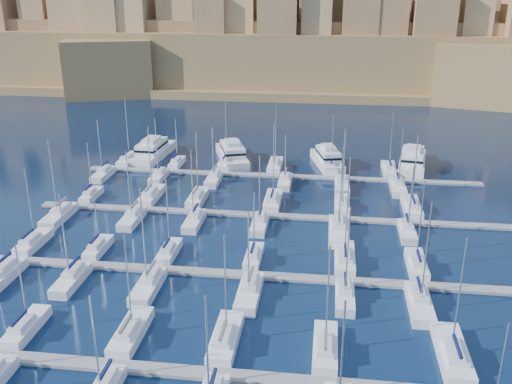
# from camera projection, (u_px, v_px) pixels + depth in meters

# --- Properties ---
(ground) EXTENTS (600.00, 600.00, 0.00)m
(ground) POSITION_uv_depth(u_px,v_px,m) (261.00, 240.00, 91.96)
(ground) COLOR black
(ground) RESTS_ON ground
(pontoon_near) EXTENTS (84.00, 2.00, 0.40)m
(pontoon_near) POSITION_uv_depth(u_px,v_px,m) (222.00, 375.00, 60.30)
(pontoon_near) COLOR slate
(pontoon_near) RESTS_ON ground
(pontoon_mid_near) EXTENTS (84.00, 2.00, 0.40)m
(pontoon_mid_near) POSITION_uv_depth(u_px,v_px,m) (251.00, 275.00, 80.74)
(pontoon_mid_near) COLOR slate
(pontoon_mid_near) RESTS_ON ground
(pontoon_mid_far) EXTENTS (84.00, 2.00, 0.40)m
(pontoon_mid_far) POSITION_uv_depth(u_px,v_px,m) (268.00, 215.00, 101.18)
(pontoon_mid_far) COLOR slate
(pontoon_mid_far) RESTS_ON ground
(pontoon_far) EXTENTS (84.00, 2.00, 0.40)m
(pontoon_far) POSITION_uv_depth(u_px,v_px,m) (279.00, 176.00, 121.63)
(pontoon_far) COLOR slate
(pontoon_far) RESTS_ON ground
(sailboat_1) EXTENTS (2.45, 8.18, 11.61)m
(sailboat_1) POSITION_uv_depth(u_px,v_px,m) (26.00, 327.00, 67.71)
(sailboat_1) COLOR silver
(sailboat_1) RESTS_ON ground
(sailboat_2) EXTENTS (2.81, 9.38, 13.71)m
(sailboat_2) POSITION_uv_depth(u_px,v_px,m) (131.00, 332.00, 66.72)
(sailboat_2) COLOR silver
(sailboat_2) RESTS_ON ground
(sailboat_3) EXTENTS (2.93, 9.75, 13.83)m
(sailboat_3) POSITION_uv_depth(u_px,v_px,m) (226.00, 338.00, 65.54)
(sailboat_3) COLOR silver
(sailboat_3) RESTS_ON ground
(sailboat_4) EXTENTS (2.72, 9.06, 13.47)m
(sailboat_4) POSITION_uv_depth(u_px,v_px,m) (325.00, 348.00, 63.85)
(sailboat_4) COLOR silver
(sailboat_4) RESTS_ON ground
(sailboat_5) EXTENTS (3.12, 10.41, 14.83)m
(sailboat_5) POSITION_uv_depth(u_px,v_px,m) (453.00, 354.00, 62.78)
(sailboat_5) COLOR silver
(sailboat_5) RESTS_ON ground
(sailboat_12) EXTENTS (2.60, 8.68, 13.14)m
(sailboat_12) POSITION_uv_depth(u_px,v_px,m) (33.00, 242.00, 89.66)
(sailboat_12) COLOR silver
(sailboat_12) RESTS_ON ground
(sailboat_13) EXTENTS (2.26, 7.54, 10.49)m
(sailboat_13) POSITION_uv_depth(u_px,v_px,m) (98.00, 248.00, 87.84)
(sailboat_13) COLOR silver
(sailboat_13) RESTS_ON ground
(sailboat_14) EXTENTS (2.32, 7.72, 12.50)m
(sailboat_14) POSITION_uv_depth(u_px,v_px,m) (169.00, 252.00, 86.56)
(sailboat_14) COLOR silver
(sailboat_14) RESTS_ON ground
(sailboat_15) EXTENTS (2.32, 7.75, 11.03)m
(sailboat_15) POSITION_uv_depth(u_px,v_px,m) (254.00, 257.00, 85.02)
(sailboat_15) COLOR silver
(sailboat_15) RESTS_ON ground
(sailboat_16) EXTENTS (2.96, 9.87, 16.40)m
(sailboat_16) POSITION_uv_depth(u_px,v_px,m) (345.00, 258.00, 84.35)
(sailboat_16) COLOR silver
(sailboat_16) RESTS_ON ground
(sailboat_17) EXTENTS (2.63, 8.77, 13.73)m
(sailboat_17) POSITION_uv_depth(u_px,v_px,m) (417.00, 264.00, 82.62)
(sailboat_17) COLOR silver
(sailboat_17) RESTS_ON ground
(sailboat_19) EXTENTS (2.62, 8.73, 13.73)m
(sailboat_19) POSITION_uv_depth(u_px,v_px,m) (72.00, 279.00, 78.58)
(sailboat_19) COLOR silver
(sailboat_19) RESTS_ON ground
(sailboat_20) EXTENTS (2.81, 9.36, 15.21)m
(sailboat_20) POSITION_uv_depth(u_px,v_px,m) (149.00, 285.00, 76.96)
(sailboat_20) COLOR silver
(sailboat_20) RESTS_ON ground
(sailboat_21) EXTENTS (2.88, 9.59, 12.95)m
(sailboat_21) POSITION_uv_depth(u_px,v_px,m) (249.00, 292.00, 75.20)
(sailboat_21) COLOR silver
(sailboat_21) RESTS_ON ground
(sailboat_22) EXTENTS (2.45, 8.17, 13.70)m
(sailboat_22) POSITION_uv_depth(u_px,v_px,m) (345.00, 296.00, 74.35)
(sailboat_22) COLOR silver
(sailboat_22) RESTS_ON ground
(sailboat_23) EXTENTS (2.83, 9.42, 15.20)m
(sailboat_23) POSITION_uv_depth(u_px,v_px,m) (419.00, 303.00, 72.64)
(sailboat_23) COLOR silver
(sailboat_23) RESTS_ON ground
(sailboat_24) EXTENTS (2.18, 7.26, 11.23)m
(sailboat_24) POSITION_uv_depth(u_px,v_px,m) (91.00, 195.00, 109.38)
(sailboat_24) COLOR silver
(sailboat_24) RESTS_ON ground
(sailboat_25) EXTENTS (2.92, 9.72, 14.41)m
(sailboat_25) POSITION_uv_depth(u_px,v_px,m) (151.00, 195.00, 109.10)
(sailboat_25) COLOR silver
(sailboat_25) RESTS_ON ground
(sailboat_26) EXTENTS (2.81, 9.36, 13.81)m
(sailboat_26) POSITION_uv_depth(u_px,v_px,m) (197.00, 198.00, 107.85)
(sailboat_26) COLOR silver
(sailboat_26) RESTS_ON ground
(sailboat_27) EXTENTS (2.96, 9.88, 15.67)m
(sailboat_27) POSITION_uv_depth(u_px,v_px,m) (273.00, 201.00, 106.35)
(sailboat_27) COLOR silver
(sailboat_27) RESTS_ON ground
(sailboat_28) EXTENTS (2.69, 8.97, 14.76)m
(sailboat_28) POSITION_uv_depth(u_px,v_px,m) (342.00, 205.00, 104.41)
(sailboat_28) COLOR silver
(sailboat_28) RESTS_ON ground
(sailboat_29) EXTENTS (3.02, 10.07, 14.59)m
(sailboat_29) POSITION_uv_depth(u_px,v_px,m) (412.00, 207.00, 103.40)
(sailboat_29) COLOR silver
(sailboat_29) RESTS_ON ground
(sailboat_30) EXTENTS (2.97, 9.90, 14.81)m
(sailboat_30) POSITION_uv_depth(u_px,v_px,m) (59.00, 215.00, 99.92)
(sailboat_30) COLOR silver
(sailboat_30) RESTS_ON ground
(sailboat_31) EXTENTS (2.69, 8.98, 13.08)m
(sailboat_31) POSITION_uv_depth(u_px,v_px,m) (133.00, 218.00, 98.76)
(sailboat_31) COLOR silver
(sailboat_31) RESTS_ON ground
(sailboat_32) EXTENTS (2.56, 8.55, 13.69)m
(sailboat_32) POSITION_uv_depth(u_px,v_px,m) (194.00, 221.00, 97.65)
(sailboat_32) COLOR silver
(sailboat_32) RESTS_ON ground
(sailboat_33) EXTENTS (2.51, 8.36, 13.23)m
(sailboat_33) POSITION_uv_depth(u_px,v_px,m) (260.00, 224.00, 96.38)
(sailboat_33) COLOR silver
(sailboat_33) RESTS_ON ground
(sailboat_34) EXTENTS (3.26, 10.85, 15.54)m
(sailboat_34) POSITION_uv_depth(u_px,v_px,m) (339.00, 231.00, 93.63)
(sailboat_34) COLOR silver
(sailboat_34) RESTS_ON ground
(sailboat_35) EXTENTS (2.44, 8.14, 12.57)m
(sailboat_35) POSITION_uv_depth(u_px,v_px,m) (407.00, 231.00, 93.55)
(sailboat_35) COLOR silver
(sailboat_35) RESTS_ON ground
(sailboat_36) EXTENTS (2.84, 9.46, 15.20)m
(sailboat_36) POSITION_uv_depth(u_px,v_px,m) (129.00, 159.00, 130.88)
(sailboat_36) COLOR silver
(sailboat_36) RESTS_ON ground
(sailboat_37) EXTENTS (2.27, 7.56, 10.86)m
(sailboat_37) POSITION_uv_depth(u_px,v_px,m) (177.00, 163.00, 128.63)
(sailboat_37) COLOR silver
(sailboat_37) RESTS_ON ground
(sailboat_38) EXTENTS (2.97, 9.89, 15.83)m
(sailboat_38) POSITION_uv_depth(u_px,v_px,m) (226.00, 163.00, 128.34)
(sailboat_38) COLOR silver
(sailboat_38) RESTS_ON ground
(sailboat_39) EXTENTS (2.86, 9.53, 14.93)m
(sailboat_39) POSITION_uv_depth(u_px,v_px,m) (275.00, 165.00, 126.84)
(sailboat_39) COLOR silver
(sailboat_39) RESTS_ON ground
(sailboat_40) EXTENTS (2.74, 9.13, 12.72)m
(sailboat_40) POSITION_uv_depth(u_px,v_px,m) (331.00, 168.00, 125.18)
(sailboat_40) COLOR silver
(sailboat_40) RESTS_ON ground
(sailboat_41) EXTENTS (2.86, 9.53, 13.77)m
(sailboat_41) POSITION_uv_depth(u_px,v_px,m) (389.00, 170.00, 123.85)
(sailboat_41) COLOR silver
(sailboat_41) RESTS_ON ground
(sailboat_42) EXTENTS (2.58, 8.58, 12.94)m
(sailboat_42) POSITION_uv_depth(u_px,v_px,m) (103.00, 174.00, 121.07)
(sailboat_42) COLOR silver
(sailboat_42) RESTS_ON ground
(sailboat_43) EXTENTS (2.44, 8.12, 13.53)m
(sailboat_43) POSITION_uv_depth(u_px,v_px,m) (159.00, 176.00, 119.83)
(sailboat_43) COLOR silver
(sailboat_43) RESTS_ON ground
(sailboat_44) EXTENTS (2.57, 8.57, 12.08)m
(sailboat_44) POSITION_uv_depth(u_px,v_px,m) (214.00, 179.00, 118.20)
(sailboat_44) COLOR silver
(sailboat_44) RESTS_ON ground
(sailboat_45) EXTENTS (2.48, 8.28, 11.14)m
(sailboat_45) POSITION_uv_depth(u_px,v_px,m) (285.00, 182.00, 116.57)
(sailboat_45) COLOR silver
(sailboat_45) RESTS_ON ground
(sailboat_46) EXTENTS (2.91, 9.69, 12.86)m
(sailboat_46) POSITION_uv_depth(u_px,v_px,m) (342.00, 185.00, 114.52)
(sailboat_46) COLOR silver
(sailboat_46) RESTS_ON ground
(sailboat_47) EXTENTS (2.76, 9.20, 13.21)m
(sailboat_47) POSITION_uv_depth(u_px,v_px,m) (398.00, 187.00, 113.42)
(sailboat_47) COLOR silver
(sailboat_47) RESTS_ON ground
(motor_yacht_a) EXTENTS (6.50, 18.28, 5.25)m
(motor_yacht_a) POSITION_uv_depth(u_px,v_px,m) (153.00, 151.00, 134.21)
(motor_yacht_a) COLOR silver
(motor_yacht_a) RESTS_ON ground
(motor_yacht_b) EXTENTS (10.67, 18.38, 5.25)m
(motor_yacht_b) POSITION_uv_depth(u_px,v_px,m) (232.00, 154.00, 131.78)
(motor_yacht_b) COLOR silver
(motor_yacht_b) RESTS_ON ground
(motor_yacht_c) EXTENTS (8.19, 15.83, 5.25)m
(motor_yacht_c) POSITION_uv_depth(u_px,v_px,m) (327.00, 159.00, 128.05)
(motor_yacht_c) COLOR silver
(motor_yacht_c) RESTS_ON ground
(motor_yacht_d) EXTENTS (8.22, 18.58, 5.25)m
(motor_yacht_d) POSITION_uv_depth(u_px,v_px,m) (412.00, 160.00, 127.02)
(motor_yacht_d) COLOR silver
(motor_yacht_d) RESTS_ON ground
(fortified_city) EXTENTS (460.00, 108.95, 59.52)m
(fortified_city) POSITION_uv_depth(u_px,v_px,m) (306.00, 45.00, 231.11)
(fortified_city) COLOR brown
(fortified_city) RESTS_ON ground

